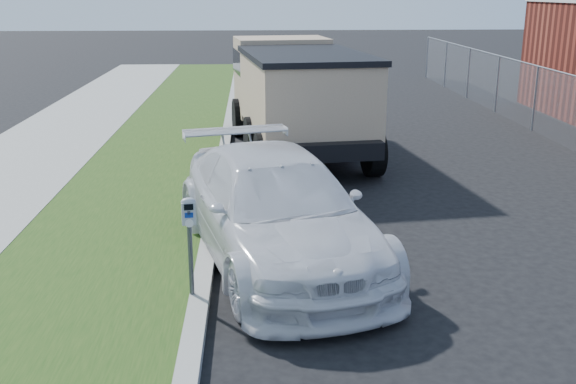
{
  "coord_description": "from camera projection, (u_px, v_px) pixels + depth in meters",
  "views": [
    {
      "loc": [
        -1.9,
        -8.35,
        3.82
      ],
      "look_at": [
        -1.4,
        1.0,
        1.0
      ],
      "focal_mm": 42.0,
      "sensor_mm": 36.0,
      "label": 1
    }
  ],
  "objects": [
    {
      "name": "dump_truck",
      "position": [
        295.0,
        91.0,
        16.33
      ],
      "size": [
        3.35,
        6.89,
        2.6
      ],
      "rotation": [
        0.0,
        0.0,
        0.13
      ],
      "color": "black",
      "rests_on": "ground"
    },
    {
      "name": "white_wagon",
      "position": [
        277.0,
        208.0,
        9.79
      ],
      "size": [
        3.45,
        5.73,
        1.55
      ],
      "primitive_type": "imported",
      "rotation": [
        0.0,
        0.0,
        0.25
      ],
      "color": "silver",
      "rests_on": "ground"
    },
    {
      "name": "streetside",
      "position": [
        26.0,
        234.0,
        10.79
      ],
      "size": [
        6.12,
        50.0,
        0.15
      ],
      "color": "gray",
      "rests_on": "ground"
    },
    {
      "name": "ground",
      "position": [
        394.0,
        282.0,
        9.18
      ],
      "size": [
        120.0,
        120.0,
        0.0
      ],
      "primitive_type": "plane",
      "color": "black",
      "rests_on": "ground"
    },
    {
      "name": "parking_meter",
      "position": [
        189.0,
        226.0,
        8.21
      ],
      "size": [
        0.19,
        0.14,
        1.29
      ],
      "rotation": [
        0.0,
        0.0,
        0.14
      ],
      "color": "#3F4247",
      "rests_on": "ground"
    }
  ]
}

